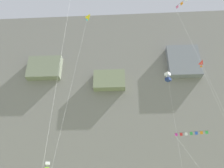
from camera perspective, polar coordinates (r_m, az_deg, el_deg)
The scene contains 7 objects.
cliff_face at distance 74.55m, azimuth 0.00°, elevation -7.09°, with size 180.00×26.84×59.86m.
kite_delta_front_field at distance 33.73m, azimuth 21.31°, elevation 2.04°, with size 2.89×4.35×20.62m.
kite_delta_far_left at distance 34.62m, azimuth -7.15°, elevation 13.24°, with size 1.86×6.54×28.24m.
kite_box_low_center at distance 43.35m, azimuth 13.47°, elevation 1.61°, with size 1.17×5.09×24.94m.
kite_banner_high_center at distance 27.41m, azimuth 19.55°, elevation -12.94°, with size 4.35×5.00×10.64m.
kite_banner_low_right at distance 37.80m, azimuth 18.73°, elevation 17.41°, with size 3.28×7.26×31.49m.
kite_box_mid_center at distance 37.05m, azimuth -15.51°, elevation -18.80°, with size 3.36×4.40×9.13m.
Camera 1 is at (3.74, -4.56, 2.99)m, focal length 37.46 mm.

